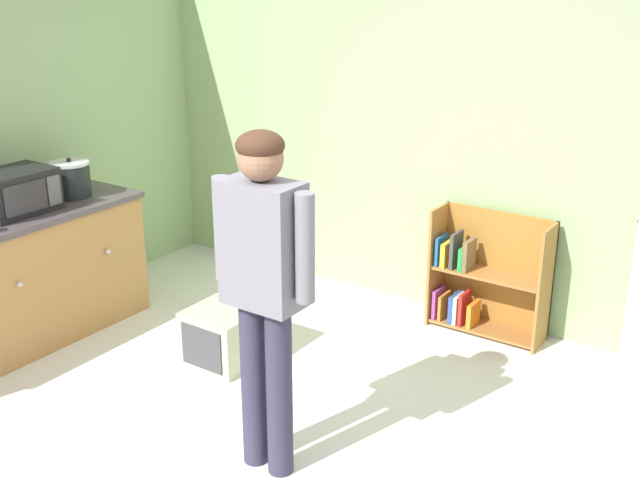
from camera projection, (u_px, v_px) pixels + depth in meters
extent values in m
plane|color=silver|center=(258.00, 468.00, 3.94)|extent=(12.00, 12.00, 0.00)
cube|color=#98BA7E|center=(466.00, 130.00, 5.30)|extent=(5.20, 0.06, 2.70)
cube|color=#94B680|center=(36.00, 124.00, 5.51)|extent=(0.06, 2.99, 2.70)
sphere|color=silver|center=(20.00, 284.00, 4.77)|extent=(0.04, 0.04, 0.04)
sphere|color=silver|center=(108.00, 252.00, 5.32)|extent=(0.04, 0.04, 0.04)
cylinder|color=silver|center=(635.00, 270.00, 3.88)|extent=(0.02, 0.02, 0.50)
cube|color=#A26B34|center=(437.00, 264.00, 5.47)|extent=(0.02, 0.28, 0.85)
cube|color=#A26B34|center=(545.00, 288.00, 5.05)|extent=(0.02, 0.28, 0.85)
cube|color=#A5702D|center=(496.00, 270.00, 5.36)|extent=(0.80, 0.02, 0.85)
cube|color=#A26B34|center=(485.00, 328.00, 5.39)|extent=(0.76, 0.24, 0.02)
cube|color=#A26B34|center=(489.00, 274.00, 5.26)|extent=(0.76, 0.24, 0.02)
cube|color=#8E3D89|center=(439.00, 302.00, 5.52)|extent=(0.03, 0.17, 0.21)
cube|color=#1F5C9F|center=(441.00, 250.00, 5.38)|extent=(0.02, 0.17, 0.21)
cube|color=orange|center=(444.00, 306.00, 5.50)|extent=(0.02, 0.17, 0.18)
cube|color=gold|center=(447.00, 253.00, 5.36)|extent=(0.03, 0.17, 0.17)
cube|color=#2C4E9E|center=(455.00, 307.00, 5.45)|extent=(0.03, 0.17, 0.20)
cube|color=#443F40|center=(456.00, 250.00, 5.32)|extent=(0.03, 0.17, 0.25)
cube|color=beige|center=(459.00, 308.00, 5.44)|extent=(0.03, 0.17, 0.20)
cube|color=green|center=(465.00, 258.00, 5.30)|extent=(0.03, 0.17, 0.16)
cube|color=#B22624|center=(465.00, 308.00, 5.41)|extent=(0.03, 0.17, 0.23)
cube|color=brown|center=(469.00, 255.00, 5.27)|extent=(0.03, 0.17, 0.22)
cube|color=orange|center=(473.00, 314.00, 5.38)|extent=(0.03, 0.17, 0.17)
cylinder|color=#35324B|center=(254.00, 383.00, 3.86)|extent=(0.13, 0.13, 0.91)
cylinder|color=#35324B|center=(279.00, 392.00, 3.78)|extent=(0.13, 0.13, 0.91)
cube|color=slate|center=(263.00, 244.00, 3.56)|extent=(0.38, 0.22, 0.60)
cylinder|color=slate|center=(223.00, 229.00, 3.68)|extent=(0.09, 0.09, 0.51)
cylinder|color=slate|center=(305.00, 248.00, 3.43)|extent=(0.09, 0.09, 0.51)
sphere|color=#9B6B50|center=(260.00, 158.00, 3.43)|extent=(0.21, 0.21, 0.21)
ellipsoid|color=#44291C|center=(260.00, 145.00, 3.41)|extent=(0.22, 0.22, 0.14)
cube|color=beige|center=(231.00, 332.00, 5.00)|extent=(0.42, 0.54, 0.36)
cube|color=#424247|center=(201.00, 348.00, 4.79)|extent=(0.32, 0.01, 0.27)
cube|color=black|center=(14.00, 192.00, 4.99)|extent=(0.36, 0.48, 0.28)
cube|color=#2D2D33|center=(26.00, 198.00, 4.85)|extent=(0.01, 0.31, 0.20)
cube|color=#515156|center=(54.00, 190.00, 5.02)|extent=(0.01, 0.10, 0.20)
cylinder|color=black|center=(71.00, 181.00, 5.34)|extent=(0.26, 0.26, 0.23)
cylinder|color=silver|center=(69.00, 163.00, 5.29)|extent=(0.27, 0.27, 0.02)
sphere|color=black|center=(69.00, 160.00, 5.29)|extent=(0.03, 0.03, 0.03)
cylinder|color=yellow|center=(31.00, 191.00, 5.34)|extent=(0.08, 0.08, 0.09)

